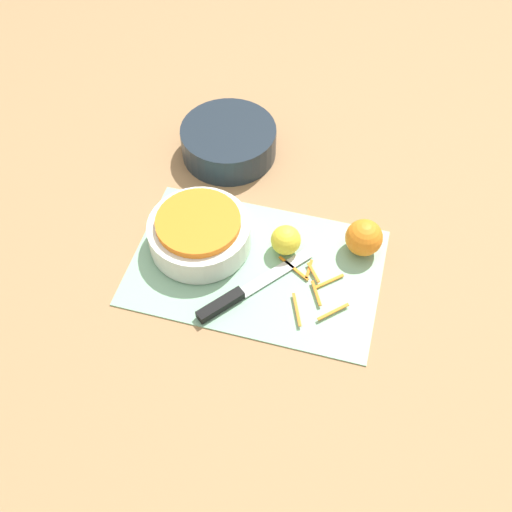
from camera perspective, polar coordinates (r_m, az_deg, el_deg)
name	(u,v)px	position (r m, az deg, el deg)	size (l,w,h in m)	color
ground_plane	(256,268)	(1.10, 0.00, -1.11)	(4.00, 4.00, 0.00)	#9E754C
cutting_board	(256,267)	(1.10, 0.00, -1.02)	(0.45, 0.29, 0.01)	#84B793
bowl_speckled	(199,232)	(1.11, -5.42, 2.27)	(0.19, 0.19, 0.07)	silver
bowl_dark	(229,141)	(1.28, -2.62, 10.85)	(0.20, 0.20, 0.07)	#1E2833
knife	(235,296)	(1.05, -1.98, -3.86)	(0.17, 0.20, 0.02)	black
orange_left	(364,238)	(1.11, 10.24, 1.73)	(0.07, 0.07, 0.07)	orange
lemon	(286,240)	(1.10, 2.86, 1.53)	(0.06, 0.06, 0.06)	yellow
peel_pile	(312,287)	(1.07, 5.40, -2.95)	(0.14, 0.15, 0.01)	orange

